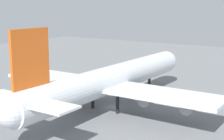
# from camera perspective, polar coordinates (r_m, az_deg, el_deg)

# --- Properties ---
(ground_plane) EXTENTS (239.27, 239.27, 0.00)m
(ground_plane) POSITION_cam_1_polar(r_m,az_deg,el_deg) (74.63, 0.00, -6.33)
(ground_plane) COLOR slate
(cargo_airplane) EXTENTS (59.82, 49.79, 18.62)m
(cargo_airplane) POSITION_cam_1_polar(r_m,az_deg,el_deg) (72.75, -0.13, -1.63)
(cargo_airplane) COLOR silver
(cargo_airplane) RESTS_ON ground_plane
(cargo_loader) EXTENTS (3.09, 5.45, 2.05)m
(cargo_loader) POSITION_cam_1_polar(r_m,az_deg,el_deg) (99.52, -9.21, -1.38)
(cargo_loader) COLOR #B21E19
(cargo_loader) RESTS_ON ground_plane
(safety_cone_nose) EXTENTS (0.42, 0.42, 0.60)m
(safety_cone_nose) POSITION_cam_1_polar(r_m,az_deg,el_deg) (98.64, 7.18, -1.92)
(safety_cone_nose) COLOR orange
(safety_cone_nose) RESTS_ON ground_plane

